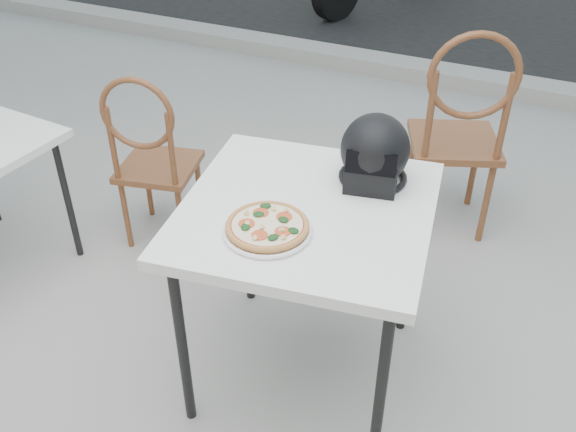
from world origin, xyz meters
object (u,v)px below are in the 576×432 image
at_px(cafe_table_main, 306,224).
at_px(cafe_chair_main, 461,124).
at_px(plate, 267,231).
at_px(cafe_chair_side, 151,152).
at_px(pizza, 267,226).
at_px(helmet, 375,154).

height_order(cafe_table_main, cafe_chair_main, cafe_chair_main).
distance_m(plate, cafe_chair_side, 1.21).
height_order(plate, cafe_chair_side, cafe_chair_side).
xyz_separation_m(plate, cafe_chair_main, (0.34, 1.40, -0.19)).
bearing_deg(plate, cafe_chair_main, 76.19).
bearing_deg(plate, pizza, 48.54).
relative_size(helmet, cafe_chair_main, 0.27).
height_order(plate, cafe_chair_main, cafe_chair_main).
relative_size(pizza, helmet, 1.19).
bearing_deg(cafe_table_main, plate, -106.23).
bearing_deg(cafe_table_main, cafe_chair_side, 154.60).
relative_size(pizza, cafe_chair_main, 0.32).
xyz_separation_m(cafe_table_main, pizza, (-0.06, -0.19, 0.10)).
height_order(cafe_table_main, plate, plate).
distance_m(plate, pizza, 0.02).
height_order(cafe_chair_main, cafe_chair_side, cafe_chair_main).
height_order(pizza, cafe_chair_side, cafe_chair_side).
xyz_separation_m(pizza, helmet, (0.20, 0.44, 0.08)).
xyz_separation_m(pizza, cafe_chair_main, (0.34, 1.40, -0.21)).
distance_m(pizza, cafe_chair_side, 1.22).
bearing_deg(pizza, plate, -131.46).
xyz_separation_m(cafe_chair_main, cafe_chair_side, (-1.31, -0.72, -0.10)).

